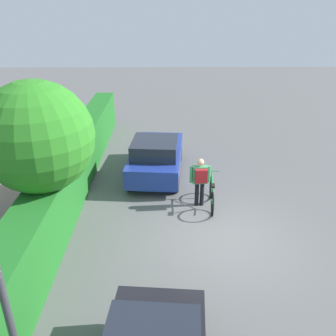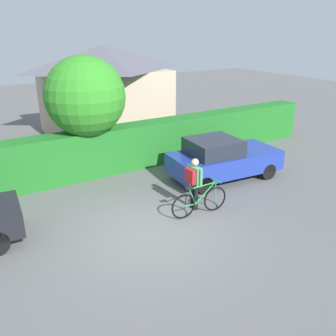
{
  "view_description": "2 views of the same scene",
  "coord_description": "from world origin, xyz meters",
  "px_view_note": "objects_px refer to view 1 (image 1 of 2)",
  "views": [
    {
      "loc": [
        -8.11,
        1.62,
        5.83
      ],
      "look_at": [
        1.76,
        1.46,
        1.32
      ],
      "focal_mm": 37.98,
      "sensor_mm": 36.0,
      "label": 1
    },
    {
      "loc": [
        -4.17,
        -7.57,
        5.18
      ],
      "look_at": [
        1.04,
        0.79,
        1.36
      ],
      "focal_mm": 39.25,
      "sensor_mm": 36.0,
      "label": 2
    }
  ],
  "objects_px": {
    "bicycle": "(212,195)",
    "tree_kerbside": "(38,138)",
    "person_rider": "(200,178)",
    "parked_car_far": "(156,156)",
    "street_lamp": "(1,288)"
  },
  "relations": [
    {
      "from": "parked_car_far",
      "to": "bicycle",
      "type": "height_order",
      "value": "parked_car_far"
    },
    {
      "from": "street_lamp",
      "to": "person_rider",
      "type": "bearing_deg",
      "value": -25.49
    },
    {
      "from": "tree_kerbside",
      "to": "person_rider",
      "type": "bearing_deg",
      "value": -68.76
    },
    {
      "from": "parked_car_far",
      "to": "person_rider",
      "type": "relative_size",
      "value": 2.55
    },
    {
      "from": "person_rider",
      "to": "parked_car_far",
      "type": "bearing_deg",
      "value": 31.8
    },
    {
      "from": "street_lamp",
      "to": "tree_kerbside",
      "type": "distance_m",
      "value": 5.02
    },
    {
      "from": "person_rider",
      "to": "tree_kerbside",
      "type": "height_order",
      "value": "tree_kerbside"
    },
    {
      "from": "person_rider",
      "to": "tree_kerbside",
      "type": "distance_m",
      "value": 4.9
    },
    {
      "from": "parked_car_far",
      "to": "person_rider",
      "type": "distance_m",
      "value": 2.67
    },
    {
      "from": "person_rider",
      "to": "street_lamp",
      "type": "relative_size",
      "value": 0.38
    },
    {
      "from": "bicycle",
      "to": "street_lamp",
      "type": "xyz_separation_m",
      "value": [
        -6.48,
        3.49,
        2.31
      ]
    },
    {
      "from": "bicycle",
      "to": "tree_kerbside",
      "type": "xyz_separation_m",
      "value": [
        -1.58,
        4.58,
        2.48
      ]
    },
    {
      "from": "person_rider",
      "to": "tree_kerbside",
      "type": "bearing_deg",
      "value": 111.24
    },
    {
      "from": "person_rider",
      "to": "street_lamp",
      "type": "height_order",
      "value": "street_lamp"
    },
    {
      "from": "parked_car_far",
      "to": "person_rider",
      "type": "xyz_separation_m",
      "value": [
        -2.26,
        -1.4,
        0.21
      ]
    }
  ]
}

